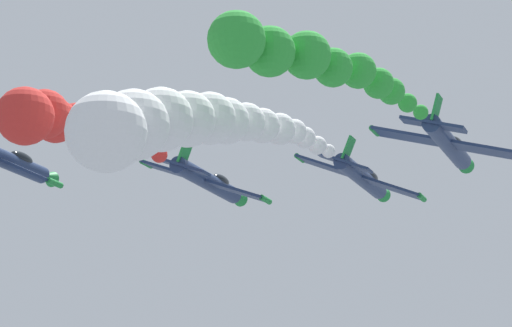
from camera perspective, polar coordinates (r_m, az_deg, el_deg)
name	(u,v)px	position (r m, az deg, el deg)	size (l,w,h in m)	color
airplane_lead	(362,177)	(73.84, 5.64, -0.74)	(8.95, 10.35, 4.03)	navy
smoke_trail_lead	(180,125)	(49.66, -4.02, 2.07)	(3.95, 26.88, 7.63)	white
airplane_left_inner	(209,181)	(71.00, -2.53, -0.94)	(9.07, 10.35, 3.71)	navy
smoke_trail_left_inner	(63,122)	(51.74, -10.18, 2.17)	(4.80, 19.99, 5.14)	red
airplane_right_inner	(449,144)	(66.58, 10.15, 1.04)	(9.28, 10.35, 3.31)	navy
smoke_trail_right_inner	(304,59)	(49.10, 2.55, 5.53)	(5.66, 18.17, 3.15)	green
airplane_left_outer	(3,158)	(67.46, -13.22, 0.27)	(8.81, 10.35, 4.38)	navy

